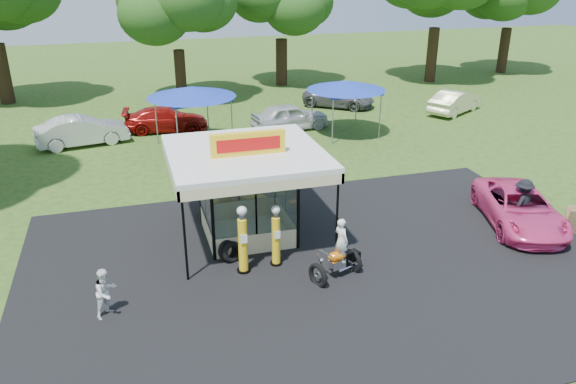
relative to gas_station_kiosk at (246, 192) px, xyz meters
name	(u,v)px	position (x,y,z in m)	size (l,w,h in m)	color
ground	(347,299)	(2.00, -4.99, -1.78)	(120.00, 120.00, 0.00)	#274A17
asphalt_apron	(325,266)	(2.00, -2.99, -1.76)	(20.00, 14.00, 0.04)	black
gas_station_kiosk	(246,192)	(0.00, 0.00, 0.00)	(5.40, 5.40, 4.18)	white
gas_pump_left	(243,241)	(-0.71, -2.54, -0.63)	(0.45, 0.45, 2.41)	black
gas_pump_right	(276,237)	(0.45, -2.39, -0.72)	(0.41, 0.41, 2.21)	black
motorcycle	(339,254)	(2.21, -3.68, -0.95)	(1.89, 1.39, 2.14)	black
spare_tires	(230,251)	(-1.00, -1.70, -1.40)	(0.97, 0.79, 0.78)	black
a_frame_sign	(574,221)	(11.76, -3.36, -1.24)	(0.65, 0.74, 1.07)	#593819
kiosk_car	(236,201)	(0.00, 2.21, -1.30)	(1.13, 2.82, 0.96)	yellow
pink_sedan	(520,208)	(10.29, -2.08, -1.05)	(2.44, 5.29, 1.47)	#EE4088
spectator_west	(106,293)	(-5.01, -3.79, -1.02)	(0.74, 0.58, 1.52)	white
spectator_east_a	(522,203)	(10.31, -2.16, -0.82)	(1.24, 0.71, 1.92)	black
bg_car_a	(82,131)	(-6.34, 13.30, -0.97)	(1.72, 4.92, 1.62)	beige
bg_car_b	(166,119)	(-1.66, 14.78, -1.07)	(1.99, 4.89, 1.42)	#960F0B
bg_car_c	(290,117)	(5.53, 12.93, -0.98)	(1.89, 4.69, 1.60)	silver
bg_car_d	(339,97)	(10.37, 17.35, -1.10)	(2.25, 4.89, 1.36)	#4F4F51
bg_car_e	(455,102)	(17.18, 13.59, -1.03)	(1.60, 4.59, 1.51)	beige
tent_west	(192,92)	(-0.43, 11.35, 1.22)	(4.75, 4.75, 3.32)	gray
tent_east	(346,86)	(8.34, 11.14, 1.08)	(4.53, 4.53, 3.17)	gray
oak_far_c	(175,7)	(0.13, 22.23, 4.72)	(8.69, 8.69, 10.24)	black
oak_far_d	(281,2)	(8.55, 25.43, 4.66)	(8.50, 8.50, 10.11)	black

